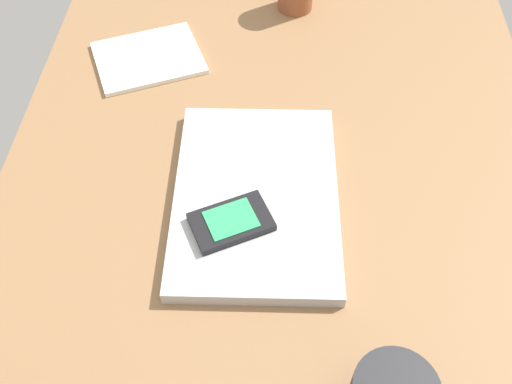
# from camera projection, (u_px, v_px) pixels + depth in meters

# --- Properties ---
(desk_surface) EXTENTS (1.20, 0.80, 0.03)m
(desk_surface) POSITION_uv_depth(u_px,v_px,m) (277.00, 246.00, 0.77)
(desk_surface) COLOR olive
(desk_surface) RESTS_ON ground
(laptop_closed) EXTENTS (0.32, 0.23, 0.02)m
(laptop_closed) POSITION_uv_depth(u_px,v_px,m) (256.00, 196.00, 0.79)
(laptop_closed) COLOR #B7BABC
(laptop_closed) RESTS_ON desk_surface
(cell_phone_on_laptop) EXTENTS (0.10, 0.12, 0.01)m
(cell_phone_on_laptop) POSITION_uv_depth(u_px,v_px,m) (231.00, 222.00, 0.75)
(cell_phone_on_laptop) COLOR black
(cell_phone_on_laptop) RESTS_ON laptop_closed
(notepad) EXTENTS (0.19, 0.21, 0.01)m
(notepad) POSITION_uv_depth(u_px,v_px,m) (148.00, 58.00, 0.98)
(notepad) COLOR white
(notepad) RESTS_ON desk_surface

